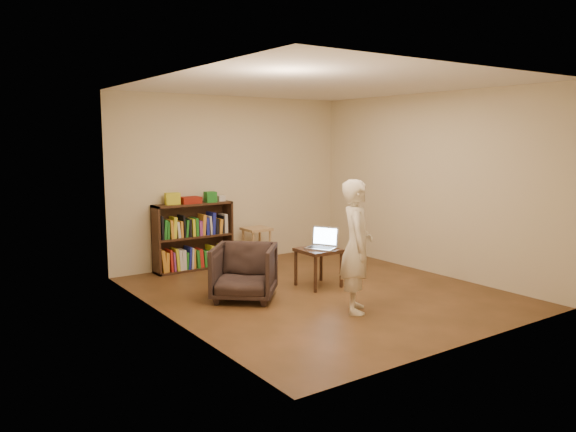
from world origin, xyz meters
TOP-DOWN VIEW (x-y plane):
  - floor at (0.00, 0.00)m, footprint 4.50×4.50m
  - ceiling at (0.00, 0.00)m, footprint 4.50×4.50m
  - wall_back at (0.00, 2.25)m, footprint 4.00×0.00m
  - wall_left at (-2.00, 0.00)m, footprint 0.00×4.50m
  - wall_right at (2.00, 0.00)m, footprint 0.00×4.50m
  - bookshelf at (-0.77, 2.09)m, footprint 1.20×0.30m
  - box_yellow at (-1.07, 2.10)m, footprint 0.23×0.18m
  - red_cloth at (-0.81, 2.07)m, footprint 0.30×0.22m
  - box_green at (-0.49, 2.06)m, footprint 0.17×0.17m
  - box_white at (-0.29, 2.09)m, footprint 0.11×0.11m
  - stool at (0.23, 1.91)m, footprint 0.39×0.39m
  - armchair at (-0.95, 0.27)m, footprint 1.04×1.04m
  - side_table at (0.16, 0.24)m, footprint 0.50×0.50m
  - laptop at (0.23, 0.24)m, footprint 0.44×0.47m
  - person at (-0.16, -0.86)m, footprint 0.62×0.65m

SIDE VIEW (x-z plane):
  - floor at x=0.00m, z-range 0.00..0.00m
  - armchair at x=-0.95m, z-range 0.00..0.68m
  - side_table at x=0.16m, z-range 0.17..0.68m
  - bookshelf at x=-0.77m, z-range -0.06..0.94m
  - stool at x=0.23m, z-range 0.17..0.74m
  - laptop at x=0.23m, z-range 0.43..0.71m
  - person at x=-0.16m, z-range 0.00..1.50m
  - box_white at x=-0.29m, z-range 1.00..1.08m
  - red_cloth at x=-0.81m, z-range 1.00..1.10m
  - box_green at x=-0.49m, z-range 1.00..1.16m
  - box_yellow at x=-1.07m, z-range 1.00..1.17m
  - wall_back at x=0.00m, z-range -0.70..3.30m
  - wall_left at x=-2.00m, z-range -0.95..3.55m
  - wall_right at x=2.00m, z-range -0.95..3.55m
  - ceiling at x=0.00m, z-range 2.60..2.60m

